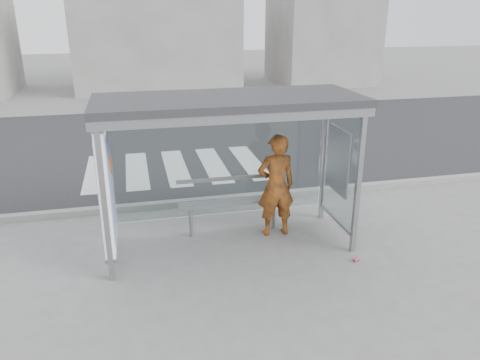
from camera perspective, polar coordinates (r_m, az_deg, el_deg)
The scene contains 10 objects.
ground at distance 8.34m, azimuth -1.22°, elevation -7.86°, with size 80.00×80.00×0.00m, color slate.
road at distance 14.81m, azimuth -6.90°, elevation 4.70°, with size 30.00×10.00×0.01m, color black.
curb at distance 10.05m, azimuth -3.54°, elevation -2.45°, with size 30.00×0.18×0.12m, color gray.
crosswalk at distance 12.38m, azimuth -7.84°, elevation 1.54°, with size 4.55×3.00×0.00m.
bus_shelter at distance 7.61m, azimuth -4.17°, elevation 5.37°, with size 4.25×1.65×2.62m.
building_center at distance 25.29m, azimuth -10.19°, elevation 16.66°, with size 8.00×5.00×5.00m, color gray.
building_right at distance 27.31m, azimuth 9.99°, elevation 19.02°, with size 5.00×5.00×7.00m, color gray.
person at distance 8.37m, azimuth 4.40°, elevation -0.70°, with size 0.69×0.45×1.89m, color orange.
bench at distance 8.55m, azimuth -0.89°, elevation -2.63°, with size 2.00×0.33×1.03m.
soda_can at distance 8.05m, azimuth 13.97°, elevation -9.39°, with size 0.06×0.06×0.11m, color #CD3C67.
Camera 1 is at (-1.51, -7.20, 3.92)m, focal length 35.00 mm.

